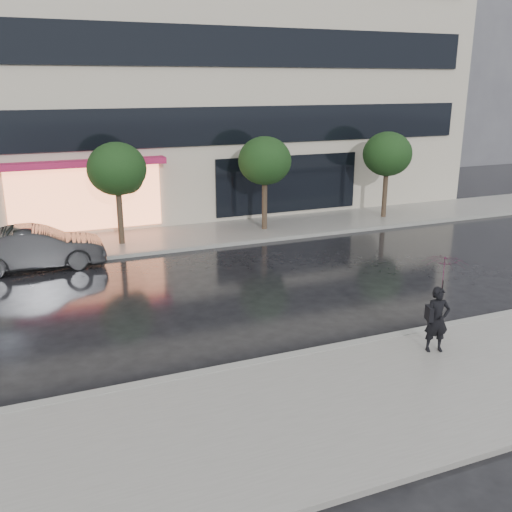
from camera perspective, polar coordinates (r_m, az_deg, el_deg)
ground at (r=14.53m, az=5.55°, el=-7.88°), size 120.00×120.00×0.00m
sidewalk_near at (r=12.07m, az=12.94°, el=-13.49°), size 60.00×4.50×0.12m
sidewalk_far at (r=23.52m, az=-6.13°, el=2.05°), size 60.00×3.50×0.12m
curb_near at (r=13.72m, az=7.52°, el=-9.22°), size 60.00×0.25×0.14m
curb_far at (r=21.91m, az=-4.83°, el=0.98°), size 60.00×0.25×0.14m
office_building at (r=30.37m, az=-11.18°, el=22.21°), size 30.00×12.76×18.00m
bg_building_right at (r=51.12m, az=17.73°, el=18.40°), size 12.00×12.00×16.00m
tree_mid_west at (r=22.12m, az=-13.60°, el=8.29°), size 2.20×2.20×3.99m
tree_mid_east at (r=23.77m, az=0.99°, el=9.34°), size 2.20×2.20×3.99m
tree_far_east at (r=26.71m, az=13.07°, el=9.76°), size 2.20×2.20×3.99m
parked_car at (r=20.61m, az=-21.05°, el=0.75°), size 4.45×1.66×1.45m
pedestrian_with_umbrella at (r=13.49m, az=18.10°, el=-3.01°), size 1.23×1.24×2.30m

